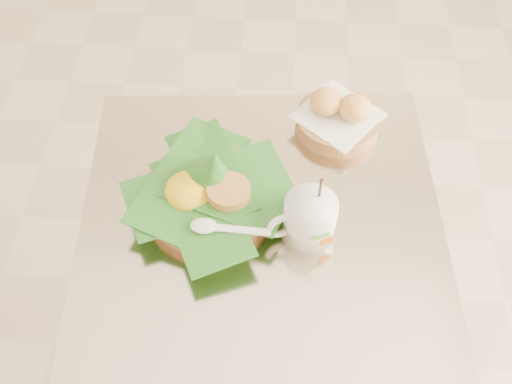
# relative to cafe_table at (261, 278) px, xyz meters

# --- Properties ---
(floor) EXTENTS (3.60, 3.60, 0.00)m
(floor) POSITION_rel_cafe_table_xyz_m (-0.16, 0.05, -0.53)
(floor) COLOR beige
(floor) RESTS_ON ground
(cafe_table) EXTENTS (0.75, 0.75, 0.75)m
(cafe_table) POSITION_rel_cafe_table_xyz_m (0.00, 0.00, 0.00)
(cafe_table) COLOR gray
(cafe_table) RESTS_ON floor
(rice_basket) EXTENTS (0.31, 0.31, 0.16)m
(rice_basket) POSITION_rel_cafe_table_xyz_m (-0.11, 0.04, 0.26)
(rice_basket) COLOR #AF7E4B
(rice_basket) RESTS_ON cafe_table
(bread_basket) EXTENTS (0.21, 0.21, 0.09)m
(bread_basket) POSITION_rel_cafe_table_xyz_m (0.15, 0.26, 0.25)
(bread_basket) COLOR #AF7E4B
(bread_basket) RESTS_ON cafe_table
(coffee_mug) EXTENTS (0.13, 0.10, 0.17)m
(coffee_mug) POSITION_rel_cafe_table_xyz_m (0.09, -0.02, 0.27)
(coffee_mug) COLOR white
(coffee_mug) RESTS_ON cafe_table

